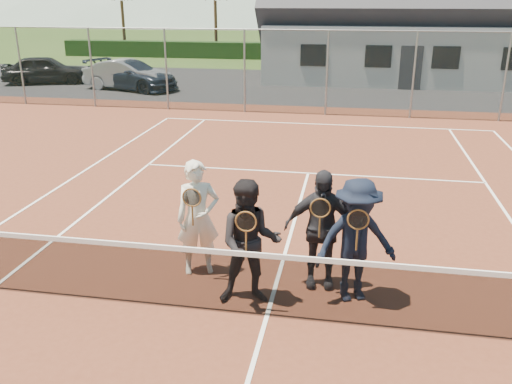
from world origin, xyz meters
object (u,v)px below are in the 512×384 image
car_b (128,75)px  car_a (46,70)px  player_a (198,218)px  player_b (250,243)px  car_c (132,75)px  tennis_net (267,282)px  player_c (320,229)px  player_d (356,241)px

car_b → car_a: bearing=87.8°
player_a → player_b: same height
car_c → tennis_net: size_ratio=0.40×
car_a → player_c: player_c is taller
tennis_net → player_c: size_ratio=6.49×
car_a → car_c: car_a is taller
car_c → player_c: 19.49m
player_a → player_d: 2.41m
tennis_net → player_b: (-0.30, 0.36, 0.38)m
tennis_net → car_b: bearing=117.8°
tennis_net → player_b: player_b is taller
car_c → player_b: 19.61m
car_a → player_d: size_ratio=2.25×
car_c → car_b: bearing=128.5°
player_d → player_a: bearing=170.3°
car_a → player_a: player_a is taller
car_a → tennis_net: bearing=-163.3°
car_a → tennis_net: size_ratio=0.35×
car_a → player_b: bearing=-163.4°
player_b → player_d: same height
car_c → player_d: player_d is taller
tennis_net → player_c: bearing=58.6°
car_a → tennis_net: car_a is taller
car_c → player_a: player_a is taller
tennis_net → player_a: bearing=138.6°
tennis_net → player_d: bearing=31.3°
player_a → car_b: bearing=116.0°
player_b → car_a: bearing=126.9°
car_b → player_b: player_b is taller
car_b → player_b: size_ratio=2.29×
car_a → car_c: size_ratio=0.87×
player_a → player_b: 1.19m
player_d → tennis_net: bearing=-148.7°
player_a → player_d: (2.38, -0.41, -0.00)m
car_c → player_c: size_ratio=2.58×
player_d → car_a: bearing=130.1°
tennis_net → player_a: (-1.24, 1.10, 0.38)m
car_b → player_d: 20.06m
tennis_net → player_b: 0.61m
player_a → player_c: 1.86m
car_c → player_a: size_ratio=2.58×
player_b → player_c: size_ratio=1.00×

